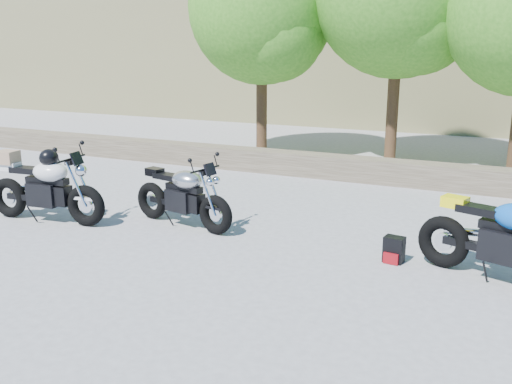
% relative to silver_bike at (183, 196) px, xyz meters
% --- Properties ---
extents(ground, '(90.00, 90.00, 0.00)m').
position_rel_silver_bike_xyz_m(ground, '(1.16, -1.14, -0.50)').
color(ground, gray).
rests_on(ground, ground).
extents(stone_wall, '(22.00, 0.55, 0.50)m').
position_rel_silver_bike_xyz_m(stone_wall, '(1.16, 4.36, -0.25)').
color(stone_wall, brown).
rests_on(stone_wall, ground).
extents(tree_decid_left, '(3.67, 3.67, 5.62)m').
position_rel_silver_bike_xyz_m(tree_decid_left, '(-1.23, 5.99, 3.14)').
color(tree_decid_left, '#382314').
rests_on(tree_decid_left, ground).
extents(silver_bike, '(2.02, 0.70, 1.02)m').
position_rel_silver_bike_xyz_m(silver_bike, '(0.00, 0.00, 0.00)').
color(silver_bike, black).
rests_on(silver_bike, ground).
extents(white_bike, '(2.22, 0.70, 1.23)m').
position_rel_silver_bike_xyz_m(white_bike, '(-2.20, -0.73, 0.11)').
color(white_bike, black).
rests_on(white_bike, ground).
extents(blue_bike, '(2.20, 0.94, 1.13)m').
position_rel_silver_bike_xyz_m(blue_bike, '(4.80, -0.31, 0.06)').
color(blue_bike, black).
rests_on(blue_bike, ground).
extents(backpack, '(0.29, 0.26, 0.36)m').
position_rel_silver_bike_xyz_m(backpack, '(3.42, -0.17, -0.32)').
color(backpack, black).
rests_on(backpack, ground).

